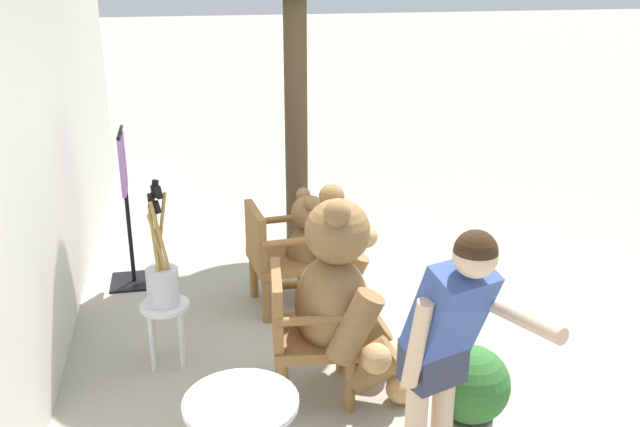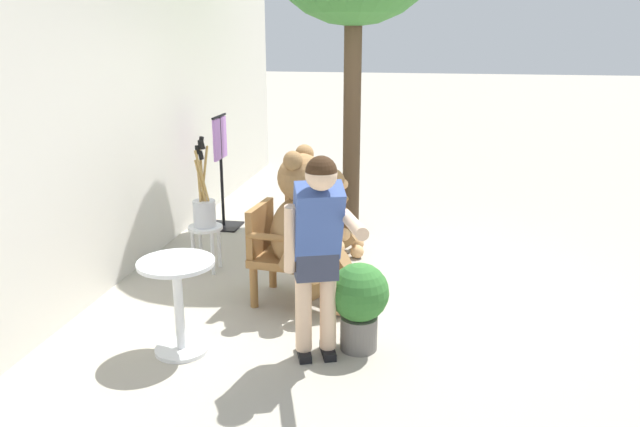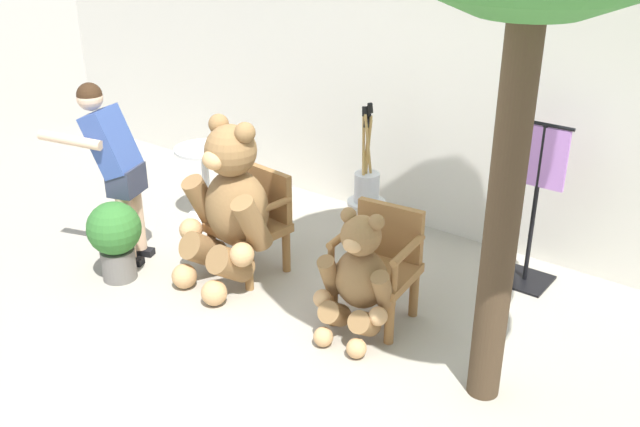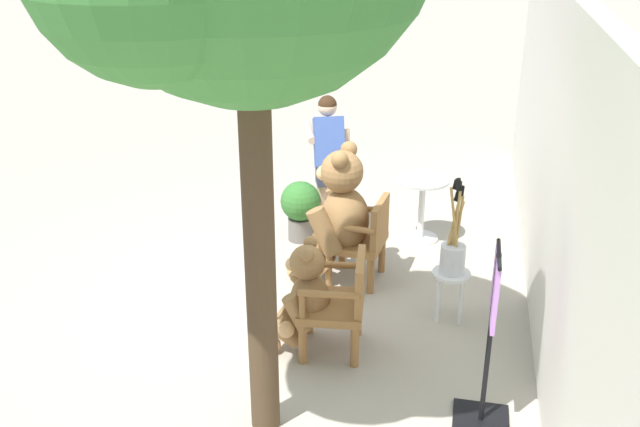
% 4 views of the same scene
% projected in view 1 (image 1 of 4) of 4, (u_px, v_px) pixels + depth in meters
% --- Properties ---
extents(ground_plane, '(60.00, 60.00, 0.00)m').
position_uv_depth(ground_plane, '(383.00, 334.00, 5.42)').
color(ground_plane, '#A8A091').
extents(back_wall, '(10.00, 0.16, 2.80)m').
position_uv_depth(back_wall, '(24.00, 176.00, 4.50)').
color(back_wall, silver).
rests_on(back_wall, ground).
extents(wooden_chair_left, '(0.61, 0.58, 0.86)m').
position_uv_depth(wooden_chair_left, '(304.00, 329.00, 4.56)').
color(wooden_chair_left, olive).
rests_on(wooden_chair_left, ground).
extents(wooden_chair_right, '(0.61, 0.58, 0.86)m').
position_uv_depth(wooden_chair_right, '(277.00, 254.00, 5.70)').
color(wooden_chair_right, olive).
rests_on(wooden_chair_right, ground).
extents(teddy_bear_large, '(0.84, 0.82, 1.38)m').
position_uv_depth(teddy_bear_large, '(343.00, 297.00, 4.52)').
color(teddy_bear_large, olive).
rests_on(teddy_bear_large, ground).
extents(teddy_bear_small, '(0.59, 0.57, 0.97)m').
position_uv_depth(teddy_bear_small, '(313.00, 249.00, 5.76)').
color(teddy_bear_small, olive).
rests_on(teddy_bear_small, ground).
extents(person_visitor, '(0.70, 0.64, 1.55)m').
position_uv_depth(person_visitor, '(447.00, 339.00, 3.54)').
color(person_visitor, black).
rests_on(person_visitor, ground).
extents(white_stool, '(0.34, 0.34, 0.46)m').
position_uv_depth(white_stool, '(165.00, 317.00, 4.93)').
color(white_stool, silver).
rests_on(white_stool, ground).
extents(brush_bucket, '(0.22, 0.22, 0.89)m').
position_uv_depth(brush_bucket, '(162.00, 278.00, 4.82)').
color(brush_bucket, silver).
rests_on(brush_bucket, white_stool).
extents(potted_plant, '(0.44, 0.44, 0.68)m').
position_uv_depth(potted_plant, '(470.00, 394.00, 4.00)').
color(potted_plant, slate).
rests_on(potted_plant, ground).
extents(clothing_display_stand, '(0.44, 0.40, 1.36)m').
position_uv_depth(clothing_display_stand, '(127.00, 205.00, 6.03)').
color(clothing_display_stand, black).
rests_on(clothing_display_stand, ground).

